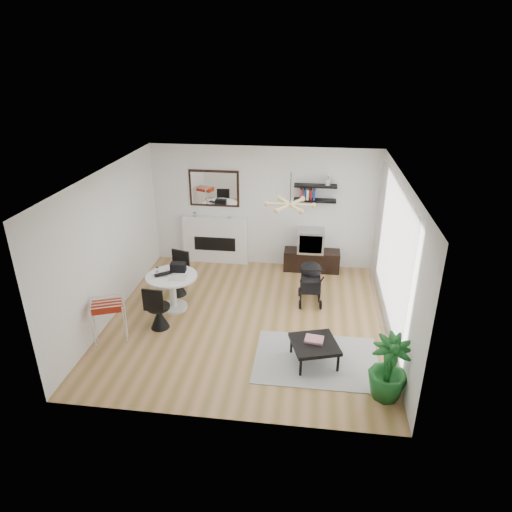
# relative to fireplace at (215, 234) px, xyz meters

# --- Properties ---
(floor) EXTENTS (5.00, 5.00, 0.00)m
(floor) POSITION_rel_fireplace_xyz_m (1.10, -2.42, -0.69)
(floor) COLOR olive
(floor) RESTS_ON ground
(ceiling) EXTENTS (5.00, 5.00, 0.00)m
(ceiling) POSITION_rel_fireplace_xyz_m (1.10, -2.42, 2.01)
(ceiling) COLOR white
(ceiling) RESTS_ON wall_back
(wall_back) EXTENTS (5.00, 0.00, 5.00)m
(wall_back) POSITION_rel_fireplace_xyz_m (1.10, 0.08, 0.66)
(wall_back) COLOR white
(wall_back) RESTS_ON floor
(wall_left) EXTENTS (0.00, 5.00, 5.00)m
(wall_left) POSITION_rel_fireplace_xyz_m (-1.40, -2.42, 0.66)
(wall_left) COLOR white
(wall_left) RESTS_ON floor
(wall_right) EXTENTS (0.00, 5.00, 5.00)m
(wall_right) POSITION_rel_fireplace_xyz_m (3.60, -2.42, 0.66)
(wall_right) COLOR white
(wall_right) RESTS_ON floor
(sheer_curtain) EXTENTS (0.04, 3.60, 2.60)m
(sheer_curtain) POSITION_rel_fireplace_xyz_m (3.50, -2.22, 0.66)
(sheer_curtain) COLOR white
(sheer_curtain) RESTS_ON wall_right
(fireplace) EXTENTS (1.50, 0.17, 2.16)m
(fireplace) POSITION_rel_fireplace_xyz_m (0.00, 0.00, 0.00)
(fireplace) COLOR white
(fireplace) RESTS_ON floor
(shelf_lower) EXTENTS (0.90, 0.25, 0.04)m
(shelf_lower) POSITION_rel_fireplace_xyz_m (2.22, -0.05, 0.91)
(shelf_lower) COLOR black
(shelf_lower) RESTS_ON wall_back
(shelf_upper) EXTENTS (0.90, 0.25, 0.04)m
(shelf_upper) POSITION_rel_fireplace_xyz_m (2.22, -0.05, 1.23)
(shelf_upper) COLOR black
(shelf_upper) RESTS_ON wall_back
(pendant_lamp) EXTENTS (0.90, 0.90, 0.10)m
(pendant_lamp) POSITION_rel_fireplace_xyz_m (1.80, -2.12, 1.46)
(pendant_lamp) COLOR tan
(pendant_lamp) RESTS_ON ceiling
(tv_console) EXTENTS (1.23, 0.43, 0.46)m
(tv_console) POSITION_rel_fireplace_xyz_m (2.22, -0.15, -0.45)
(tv_console) COLOR black
(tv_console) RESTS_ON floor
(crt_tv) EXTENTS (0.58, 0.50, 0.50)m
(crt_tv) POSITION_rel_fireplace_xyz_m (2.18, -0.15, 0.03)
(crt_tv) COLOR #AFAFB1
(crt_tv) RESTS_ON tv_console
(dining_table) EXTENTS (0.96, 0.96, 0.70)m
(dining_table) POSITION_rel_fireplace_xyz_m (-0.36, -2.19, -0.22)
(dining_table) COLOR white
(dining_table) RESTS_ON floor
(laptop) EXTENTS (0.40, 0.38, 0.03)m
(laptop) POSITION_rel_fireplace_xyz_m (-0.49, -2.22, 0.03)
(laptop) COLOR black
(laptop) RESTS_ON dining_table
(black_bag) EXTENTS (0.29, 0.19, 0.17)m
(black_bag) POSITION_rel_fireplace_xyz_m (-0.28, -2.00, 0.10)
(black_bag) COLOR black
(black_bag) RESTS_ON dining_table
(newspaper) EXTENTS (0.34, 0.28, 0.01)m
(newspaper) POSITION_rel_fireplace_xyz_m (-0.22, -2.28, 0.02)
(newspaper) COLOR silver
(newspaper) RESTS_ON dining_table
(drinking_glass) EXTENTS (0.06, 0.06, 0.09)m
(drinking_glass) POSITION_rel_fireplace_xyz_m (-0.68, -2.07, 0.06)
(drinking_glass) COLOR white
(drinking_glass) RESTS_ON dining_table
(chair_far) EXTENTS (0.46, 0.47, 0.89)m
(chair_far) POSITION_rel_fireplace_xyz_m (-0.44, -1.63, -0.40)
(chair_far) COLOR black
(chair_far) RESTS_ON floor
(chair_near) EXTENTS (0.41, 0.42, 0.86)m
(chair_near) POSITION_rel_fireplace_xyz_m (-0.42, -2.89, -0.41)
(chair_near) COLOR black
(chair_near) RESTS_ON floor
(drying_rack) EXTENTS (0.69, 0.67, 0.81)m
(drying_rack) POSITION_rel_fireplace_xyz_m (-1.08, -3.41, -0.26)
(drying_rack) COLOR white
(drying_rack) RESTS_ON floor
(stroller) EXTENTS (0.48, 0.74, 0.88)m
(stroller) POSITION_rel_fireplace_xyz_m (2.21, -1.57, -0.31)
(stroller) COLOR black
(stroller) RESTS_ON floor
(rug) EXTENTS (1.96, 1.41, 0.01)m
(rug) POSITION_rel_fireplace_xyz_m (2.37, -3.47, -0.68)
(rug) COLOR #A3A3A3
(rug) RESTS_ON floor
(coffee_table) EXTENTS (0.86, 0.86, 0.35)m
(coffee_table) POSITION_rel_fireplace_xyz_m (2.32, -3.52, -0.36)
(coffee_table) COLOR black
(coffee_table) RESTS_ON rug
(magazines) EXTENTS (0.31, 0.26, 0.04)m
(magazines) POSITION_rel_fireplace_xyz_m (2.31, -3.46, -0.30)
(magazines) COLOR #BF2F41
(magazines) RESTS_ON coffee_table
(potted_plant) EXTENTS (0.59, 0.59, 0.98)m
(potted_plant) POSITION_rel_fireplace_xyz_m (3.35, -4.17, -0.19)
(potted_plant) COLOR #1A5E22
(potted_plant) RESTS_ON floor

